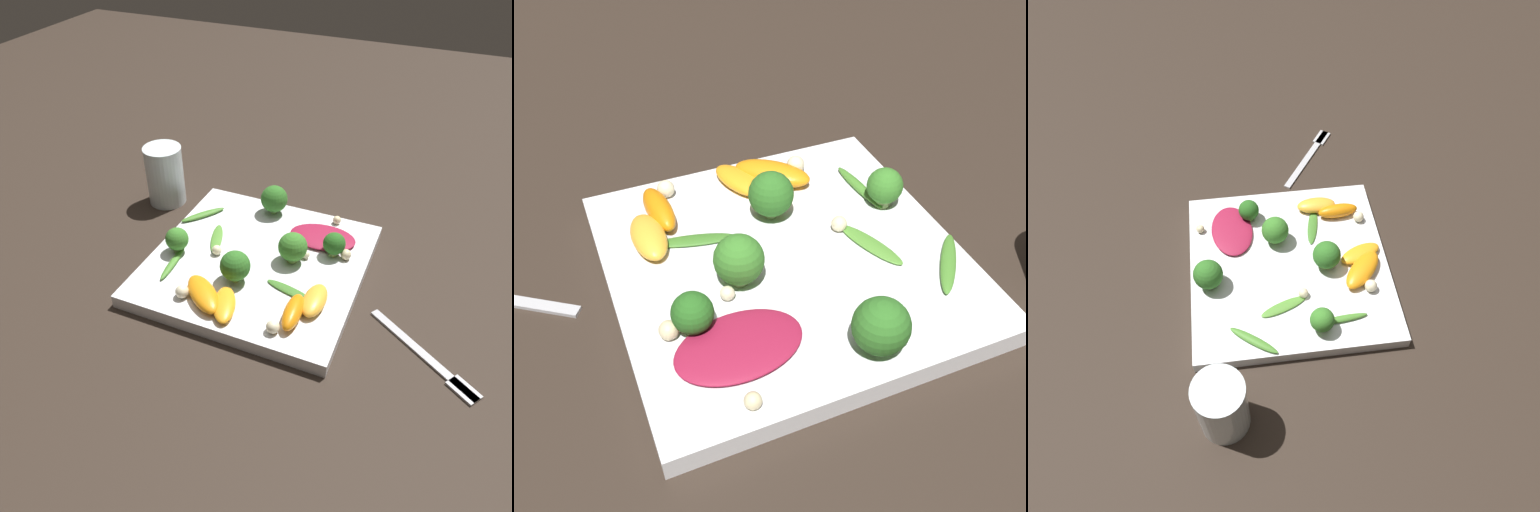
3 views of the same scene
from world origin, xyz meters
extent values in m
plane|color=#2D231C|center=(0.00, 0.00, 0.00)|extent=(2.40, 2.40, 0.00)
cube|color=white|center=(0.00, 0.00, 0.01)|extent=(0.30, 0.30, 0.02)
ellipsoid|color=maroon|center=(0.07, 0.08, 0.02)|extent=(0.10, 0.07, 0.01)
ellipsoid|color=orange|center=(0.00, -0.11, 0.03)|extent=(0.05, 0.07, 0.01)
ellipsoid|color=orange|center=(0.09, -0.09, 0.03)|extent=(0.03, 0.07, 0.02)
ellipsoid|color=orange|center=(-0.03, -0.11, 0.03)|extent=(0.08, 0.08, 0.02)
ellipsoid|color=#FCAD33|center=(0.10, -0.06, 0.03)|extent=(0.03, 0.06, 0.02)
cylinder|color=#84AD5B|center=(-0.02, 0.12, 0.03)|extent=(0.01, 0.01, 0.01)
sphere|color=#2D6B23|center=(-0.02, 0.12, 0.05)|extent=(0.04, 0.04, 0.04)
cylinder|color=#7A9E51|center=(-0.11, -0.03, 0.03)|extent=(0.01, 0.01, 0.01)
sphere|color=#387A28|center=(-0.11, -0.03, 0.04)|extent=(0.03, 0.03, 0.03)
cylinder|color=#7A9E51|center=(0.05, 0.02, 0.03)|extent=(0.01, 0.01, 0.01)
sphere|color=#387A28|center=(0.05, 0.02, 0.05)|extent=(0.04, 0.04, 0.04)
cylinder|color=#7A9E51|center=(-0.01, -0.05, 0.03)|extent=(0.01, 0.01, 0.01)
sphere|color=#2D6B23|center=(-0.01, -0.05, 0.05)|extent=(0.04, 0.04, 0.04)
cylinder|color=#84AD5B|center=(0.10, 0.05, 0.03)|extent=(0.01, 0.01, 0.01)
sphere|color=#26601E|center=(0.10, 0.05, 0.04)|extent=(0.03, 0.03, 0.03)
ellipsoid|color=#3D7528|center=(0.07, -0.05, 0.02)|extent=(0.07, 0.03, 0.00)
ellipsoid|color=#47842D|center=(-0.11, -0.06, 0.02)|extent=(0.02, 0.08, 0.01)
ellipsoid|color=#518E33|center=(-0.08, 0.02, 0.02)|extent=(0.04, 0.07, 0.00)
ellipsoid|color=#47842D|center=(-0.12, 0.07, 0.02)|extent=(0.06, 0.07, 0.01)
sphere|color=beige|center=(0.06, 0.03, 0.03)|extent=(0.01, 0.01, 0.01)
sphere|color=beige|center=(0.12, 0.05, 0.03)|extent=(0.02, 0.02, 0.02)
sphere|color=beige|center=(-0.06, -0.01, 0.03)|extent=(0.01, 0.01, 0.01)
sphere|color=beige|center=(0.07, -0.12, 0.03)|extent=(0.02, 0.02, 0.02)
sphere|color=beige|center=(-0.06, -0.11, 0.03)|extent=(0.02, 0.02, 0.02)
sphere|color=beige|center=(0.08, 0.13, 0.03)|extent=(0.01, 0.01, 0.01)
camera|label=1|loc=(0.22, -0.52, 0.48)|focal=35.00mm
camera|label=2|loc=(0.16, 0.35, 0.37)|focal=42.00mm
camera|label=3|loc=(-0.44, 0.06, 0.64)|focal=35.00mm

